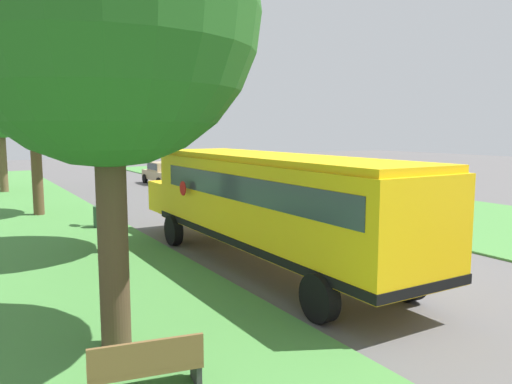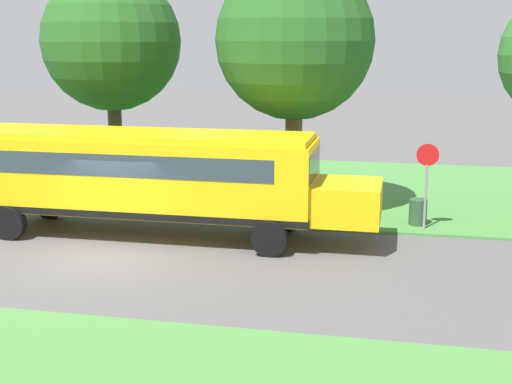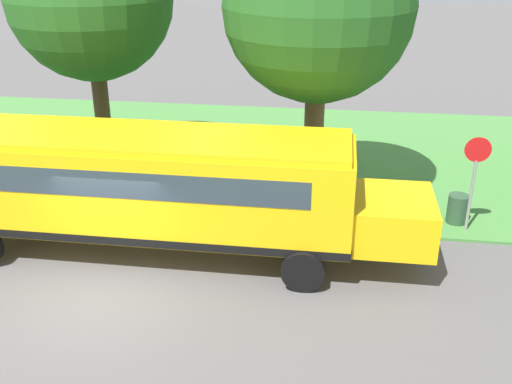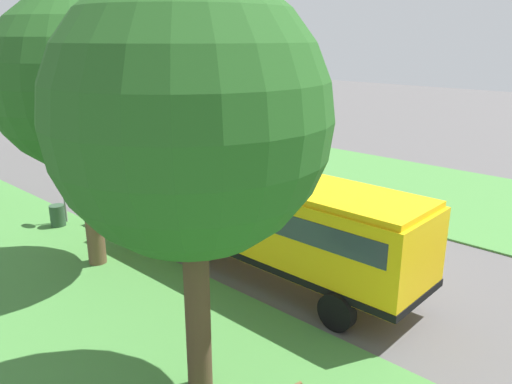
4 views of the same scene
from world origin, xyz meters
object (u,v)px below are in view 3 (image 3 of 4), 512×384
(stop_sign, at_px, (474,174))
(trash_bin, at_px, (457,210))
(school_bus, at_px, (149,182))
(oak_tree_roadside_mid, at_px, (321,6))
(park_bench, at_px, (58,156))

(stop_sign, relative_size, trash_bin, 3.04)
(school_bus, distance_m, oak_tree_roadside_mid, 6.35)
(school_bus, height_order, oak_tree_roadside_mid, oak_tree_roadside_mid)
(school_bus, height_order, stop_sign, school_bus)
(park_bench, xyz_separation_m, trash_bin, (2.47, 12.92, -0.02))
(school_bus, height_order, trash_bin, school_bus)
(school_bus, xyz_separation_m, stop_sign, (-2.24, 8.13, -0.19))
(oak_tree_roadside_mid, height_order, trash_bin, oak_tree_roadside_mid)
(park_bench, relative_size, trash_bin, 1.85)
(oak_tree_roadside_mid, xyz_separation_m, park_bench, (-1.93, -8.86, -5.31))
(stop_sign, bearing_deg, school_bus, -74.63)
(park_bench, bearing_deg, stop_sign, 77.49)
(oak_tree_roadside_mid, distance_m, park_bench, 10.51)
(oak_tree_roadside_mid, xyz_separation_m, trash_bin, (0.54, 4.05, -5.33))
(school_bus, xyz_separation_m, trash_bin, (-2.67, 7.94, -1.47))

